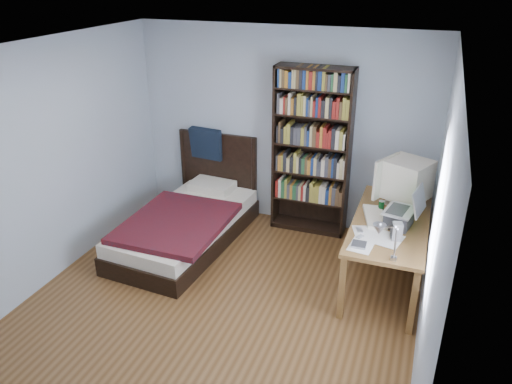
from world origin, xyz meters
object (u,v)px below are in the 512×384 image
speaker (397,232)px  soda_can (381,206)px  bookshelf (312,152)px  keyboard (375,217)px  laptop (401,216)px  desk_lamp (382,232)px  desk (392,227)px  bed (188,221)px  crt_monitor (405,180)px

speaker → soda_can: bearing=96.3°
soda_can → bookshelf: (-0.95, 0.67, 0.26)m
soda_can → bookshelf: bookshelf is taller
keyboard → speaker: size_ratio=2.75×
laptop → desk_lamp: (-0.10, -0.99, 0.31)m
desk → laptop: bearing=-80.2°
desk → speaker: bearing=-84.1°
bookshelf → bed: (-1.31, -0.81, -0.79)m
desk → keyboard: size_ratio=3.31×
laptop → crt_monitor: bearing=93.3°
desk → bed: size_ratio=0.77×
laptop → speaker: size_ratio=2.36×
keyboard → soda_can: 0.22m
crt_monitor → soda_can: crt_monitor is taller
soda_can → bed: (-2.26, -0.14, -0.53)m
keyboard → soda_can: (0.04, 0.21, 0.04)m
desk → crt_monitor: crt_monitor is taller
crt_monitor → desk_lamp: (-0.07, -1.51, 0.13)m
keyboard → bed: (-2.22, 0.08, -0.49)m
speaker → desk: bearing=82.0°
laptop → keyboard: (-0.26, 0.08, -0.10)m
laptop → bed: bearing=176.4°
soda_can → keyboard: bearing=-99.6°
crt_monitor → keyboard: crt_monitor is taller
crt_monitor → speaker: 0.84m
desk_lamp → soda_can: (-0.13, 1.29, -0.38)m
bookshelf → desk_lamp: bearing=-61.2°
crt_monitor → desk_lamp: desk_lamp is taller
speaker → bed: (-2.48, 0.46, -0.57)m
crt_monitor → laptop: 0.55m
keyboard → desk: bearing=55.8°
crt_monitor → keyboard: 0.57m
desk → keyboard: keyboard is taller
bed → desk: bearing=9.3°
laptop → bookshelf: size_ratio=0.21×
crt_monitor → bed: (-2.45, -0.36, -0.77)m
keyboard → bed: 2.28m
laptop → desk_lamp: bearing=-95.5°
crt_monitor → laptop: size_ratio=1.43×
bookshelf → bed: bearing=-148.4°
desk → bookshelf: bearing=158.8°
crt_monitor → laptop: bearing=-86.7°
laptop → desk_lamp: 1.05m
bed → crt_monitor: bearing=8.3°
desk_lamp → keyboard: bearing=98.7°
soda_can → desk_lamp: bearing=-84.3°
laptop → speaker: laptop is taller
desk_lamp → soda_can: 1.35m
bookshelf → bed: size_ratio=0.96×
crt_monitor → bookshelf: size_ratio=0.30×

